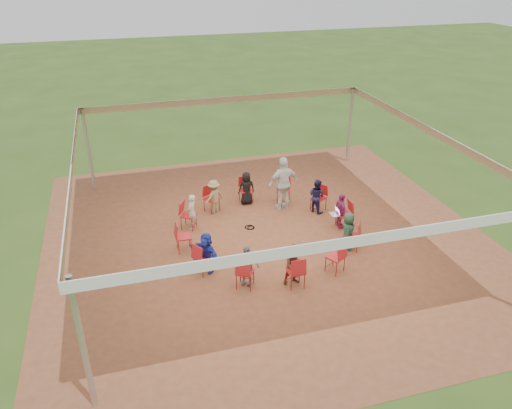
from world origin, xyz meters
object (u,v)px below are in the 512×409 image
object	(u,v)px
chair_4	(212,199)
person_seated_2	(247,188)
person_seated_8	(348,231)
chair_5	(188,215)
chair_8	(245,272)
laptop	(336,212)
chair_7	(203,258)
person_seated_7	(294,265)
person_seated_3	(214,197)
person_seated_5	(206,252)
chair_1	(319,198)
chair_11	(352,236)
standing_person	(284,184)
cable_coil	(250,227)
chair_6	(184,237)
chair_3	(246,190)
chair_9	(296,272)
person_seated_0	(341,211)
person_seated_6	(246,265)
chair_0	(344,214)
chair_10	(335,257)
person_seated_4	(192,212)
person_seated_1	(317,196)
chair_2	(284,190)

from	to	relation	value
chair_4	person_seated_2	xyz separation A→B (m)	(1.25, 0.21, 0.13)
person_seated_8	chair_5	bearing A→B (deg)	90.00
chair_8	laptop	size ratio (longest dim) A/B	2.74
chair_7	person_seated_7	distance (m)	2.45
person_seated_7	person_seated_8	bearing A→B (deg)	30.00
person_seated_3	person_seated_5	xyz separation A→B (m)	(-0.88, -3.25, 0.00)
person_seated_3	chair_1	bearing A→B (deg)	136.41
chair_11	standing_person	size ratio (longest dim) A/B	0.49
chair_1	cable_coil	size ratio (longest dim) A/B	2.42
chair_6	person_seated_5	world-z (taller)	person_seated_5
chair_8	chair_6	bearing A→B (deg)	150.00
chair_5	person_seated_2	xyz separation A→B (m)	(2.17, 1.12, 0.13)
person_seated_2	cable_coil	bearing A→B (deg)	78.69
chair_3	person_seated_2	world-z (taller)	person_seated_2
cable_coil	chair_9	bearing A→B (deg)	-84.34
chair_1	person_seated_0	bearing A→B (deg)	159.76
person_seated_7	cable_coil	world-z (taller)	person_seated_7
person_seated_6	laptop	size ratio (longest dim) A/B	3.49
chair_1	chair_8	bearing A→B (deg)	105.00
chair_0	person_seated_3	size ratio (longest dim) A/B	0.78
chair_3	chair_10	xyz separation A→B (m)	(1.23, -4.67, 0.00)
chair_0	person_seated_6	xyz separation A→B (m)	(-3.70, -2.05, 0.13)
person_seated_3	person_seated_4	distance (m)	1.23
chair_1	person_seated_1	distance (m)	0.18
chair_6	person_seated_4	world-z (taller)	person_seated_4
chair_1	laptop	world-z (taller)	chair_1
chair_4	chair_11	size ratio (longest dim) A/B	1.00
person_seated_8	standing_person	bearing A→B (deg)	48.88
chair_7	person_seated_3	xyz separation A→B (m)	(0.99, 3.31, 0.13)
chair_1	chair_7	world-z (taller)	same
person_seated_2	chair_4	bearing A→B (deg)	9.76
chair_6	person_seated_0	bearing A→B (deg)	90.00
chair_5	standing_person	world-z (taller)	standing_person
cable_coil	laptop	bearing A→B (deg)	-16.12
person_seated_3	laptop	bearing A→B (deg)	118.85
person_seated_7	laptop	distance (m)	3.26
chair_0	person_seated_0	size ratio (longest dim) A/B	0.78
laptop	chair_5	bearing A→B (deg)	74.09
chair_7	chair_10	world-z (taller)	same
chair_9	chair_0	bearing A→B (deg)	45.00
person_seated_2	person_seated_3	distance (m)	1.23
person_seated_3	laptop	distance (m)	3.99
chair_11	chair_2	bearing A→B (deg)	45.00
chair_1	person_seated_7	distance (m)	4.23
chair_3	person_seated_6	size ratio (longest dim) A/B	0.78
person_seated_7	chair_9	bearing A→B (deg)	-90.00
person_seated_3	chair_10	bearing A→B (deg)	90.00
chair_5	chair_6	bearing A→B (deg)	15.00
person_seated_7	person_seated_0	bearing A→B (deg)	45.00
person_seated_3	laptop	size ratio (longest dim) A/B	3.49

